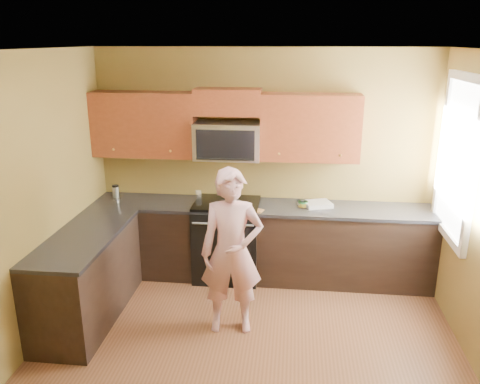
# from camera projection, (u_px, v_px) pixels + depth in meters

# --- Properties ---
(floor) EXTENTS (4.00, 4.00, 0.00)m
(floor) POSITION_uv_depth(u_px,v_px,m) (246.00, 363.00, 4.35)
(floor) COLOR brown
(floor) RESTS_ON ground
(ceiling) EXTENTS (4.00, 4.00, 0.00)m
(ceiling) POSITION_uv_depth(u_px,v_px,m) (247.00, 51.00, 3.53)
(ceiling) COLOR white
(ceiling) RESTS_ON ground
(wall_back) EXTENTS (4.00, 0.00, 4.00)m
(wall_back) POSITION_uv_depth(u_px,v_px,m) (263.00, 163.00, 5.84)
(wall_back) COLOR brown
(wall_back) RESTS_ON ground
(wall_left) EXTENTS (0.00, 4.00, 4.00)m
(wall_left) POSITION_uv_depth(u_px,v_px,m) (15.00, 214.00, 4.16)
(wall_left) COLOR brown
(wall_left) RESTS_ON ground
(cabinet_back_run) EXTENTS (4.00, 0.60, 0.88)m
(cabinet_back_run) POSITION_uv_depth(u_px,v_px,m) (260.00, 243.00, 5.83)
(cabinet_back_run) COLOR black
(cabinet_back_run) RESTS_ON floor
(cabinet_left_run) EXTENTS (0.60, 1.60, 0.88)m
(cabinet_left_run) POSITION_uv_depth(u_px,v_px,m) (87.00, 278.00, 4.97)
(cabinet_left_run) COLOR black
(cabinet_left_run) RESTS_ON floor
(countertop_back) EXTENTS (4.00, 0.62, 0.04)m
(countertop_back) POSITION_uv_depth(u_px,v_px,m) (261.00, 207.00, 5.68)
(countertop_back) COLOR black
(countertop_back) RESTS_ON cabinet_back_run
(countertop_left) EXTENTS (0.62, 1.60, 0.04)m
(countertop_left) POSITION_uv_depth(u_px,v_px,m) (84.00, 237.00, 4.83)
(countertop_left) COLOR black
(countertop_left) RESTS_ON cabinet_left_run
(stove) EXTENTS (0.76, 0.65, 0.95)m
(stove) POSITION_uv_depth(u_px,v_px,m) (227.00, 239.00, 5.83)
(stove) COLOR black
(stove) RESTS_ON floor
(microwave) EXTENTS (0.76, 0.40, 0.42)m
(microwave) POSITION_uv_depth(u_px,v_px,m) (228.00, 158.00, 5.66)
(microwave) COLOR silver
(microwave) RESTS_ON wall_back
(upper_cab_left) EXTENTS (1.22, 0.33, 0.75)m
(upper_cab_left) POSITION_uv_depth(u_px,v_px,m) (146.00, 155.00, 5.80)
(upper_cab_left) COLOR brown
(upper_cab_left) RESTS_ON wall_back
(upper_cab_right) EXTENTS (1.12, 0.33, 0.75)m
(upper_cab_right) POSITION_uv_depth(u_px,v_px,m) (309.00, 160.00, 5.59)
(upper_cab_right) COLOR brown
(upper_cab_right) RESTS_ON wall_back
(upper_cab_over_mw) EXTENTS (0.76, 0.33, 0.30)m
(upper_cab_over_mw) POSITION_uv_depth(u_px,v_px,m) (228.00, 102.00, 5.50)
(upper_cab_over_mw) COLOR brown
(upper_cab_over_mw) RESTS_ON wall_back
(window) EXTENTS (0.06, 1.06, 1.66)m
(window) POSITION_uv_depth(u_px,v_px,m) (458.00, 159.00, 4.77)
(window) COLOR white
(window) RESTS_ON wall_right
(woman) EXTENTS (0.64, 0.46, 1.65)m
(woman) POSITION_uv_depth(u_px,v_px,m) (232.00, 252.00, 4.65)
(woman) COLOR #DF6F85
(woman) RESTS_ON floor
(frying_pan) EXTENTS (0.35, 0.47, 0.05)m
(frying_pan) POSITION_uv_depth(u_px,v_px,m) (230.00, 205.00, 5.58)
(frying_pan) COLOR black
(frying_pan) RESTS_ON stove
(butter_tub) EXTENTS (0.13, 0.13, 0.08)m
(butter_tub) POSITION_uv_depth(u_px,v_px,m) (303.00, 206.00, 5.63)
(butter_tub) COLOR yellow
(butter_tub) RESTS_ON countertop_back
(toast_slice) EXTENTS (0.14, 0.14, 0.01)m
(toast_slice) POSITION_uv_depth(u_px,v_px,m) (258.00, 211.00, 5.47)
(toast_slice) COLOR #B27F47
(toast_slice) RESTS_ON countertop_back
(napkin_a) EXTENTS (0.14, 0.15, 0.06)m
(napkin_a) POSITION_uv_depth(u_px,v_px,m) (232.00, 209.00, 5.47)
(napkin_a) COLOR silver
(napkin_a) RESTS_ON countertop_back
(napkin_b) EXTENTS (0.15, 0.16, 0.07)m
(napkin_b) POSITION_uv_depth(u_px,v_px,m) (302.00, 203.00, 5.64)
(napkin_b) COLOR silver
(napkin_b) RESTS_ON countertop_back
(dish_towel) EXTENTS (0.36, 0.32, 0.05)m
(dish_towel) POSITION_uv_depth(u_px,v_px,m) (318.00, 204.00, 5.64)
(dish_towel) COLOR white
(dish_towel) RESTS_ON countertop_back
(travel_mug) EXTENTS (0.09, 0.09, 0.17)m
(travel_mug) POSITION_uv_depth(u_px,v_px,m) (116.00, 199.00, 5.91)
(travel_mug) COLOR silver
(travel_mug) RESTS_ON countertop_back
(glass_c) EXTENTS (0.07, 0.07, 0.12)m
(glass_c) POSITION_uv_depth(u_px,v_px,m) (198.00, 196.00, 5.83)
(glass_c) COLOR silver
(glass_c) RESTS_ON countertop_back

